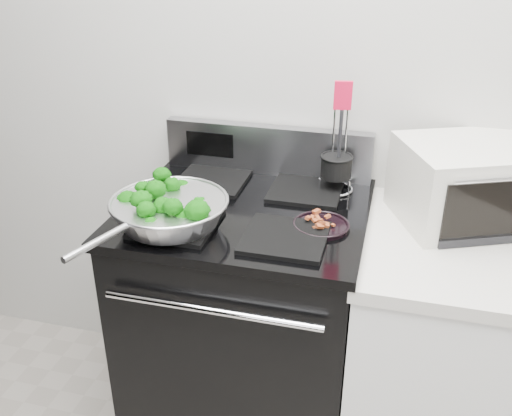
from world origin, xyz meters
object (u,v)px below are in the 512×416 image
(utensil_holder, at_px, (336,172))
(toaster_oven, at_px, (473,183))
(gas_range, at_px, (246,321))
(bacon_plate, at_px, (321,222))
(skillet, at_px, (169,210))

(utensil_holder, distance_m, toaster_oven, 0.44)
(gas_range, distance_m, bacon_plate, 0.55)
(gas_range, height_order, utensil_holder, utensil_holder)
(gas_range, relative_size, skillet, 2.03)
(skillet, distance_m, utensil_holder, 0.60)
(bacon_plate, relative_size, utensil_holder, 0.45)
(bacon_plate, bearing_deg, skillet, -165.88)
(skillet, xyz_separation_m, toaster_oven, (0.89, 0.34, 0.04))
(gas_range, xyz_separation_m, utensil_holder, (0.26, 0.21, 0.53))
(gas_range, bearing_deg, utensil_holder, 37.87)
(gas_range, distance_m, utensil_holder, 0.63)
(utensil_holder, relative_size, toaster_oven, 0.72)
(skillet, bearing_deg, bacon_plate, 33.19)
(bacon_plate, height_order, toaster_oven, toaster_oven)
(utensil_holder, height_order, toaster_oven, utensil_holder)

